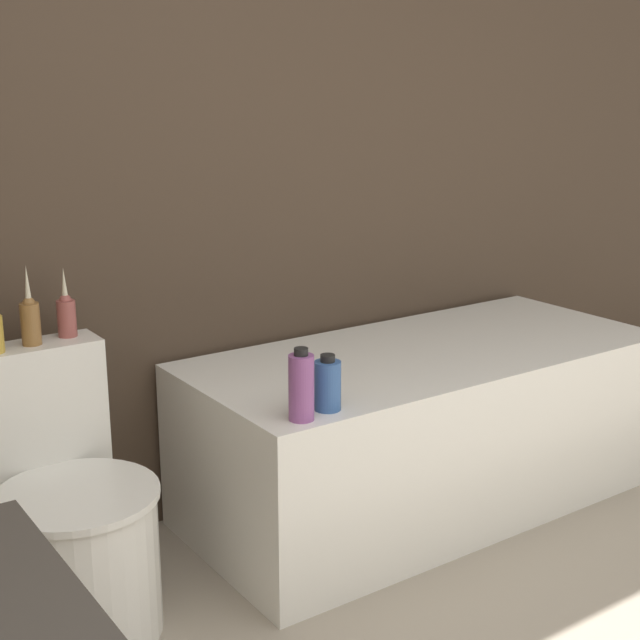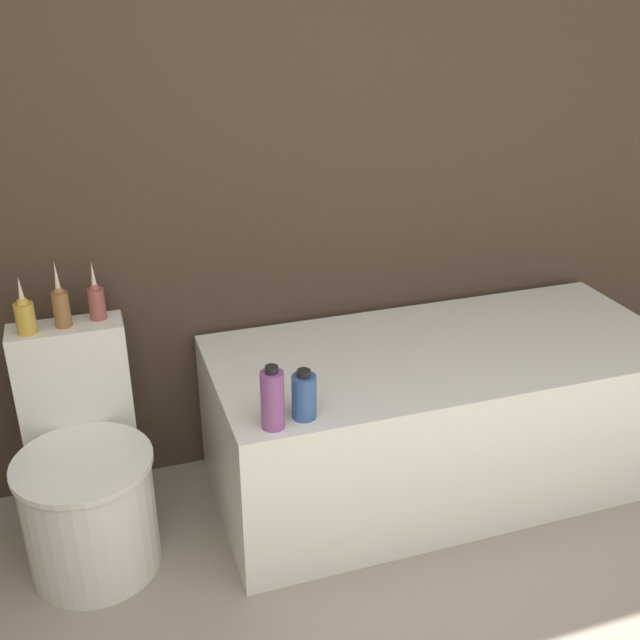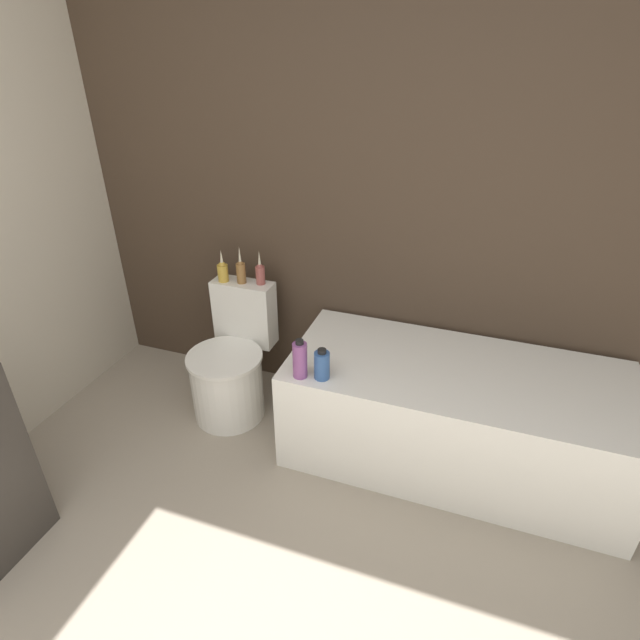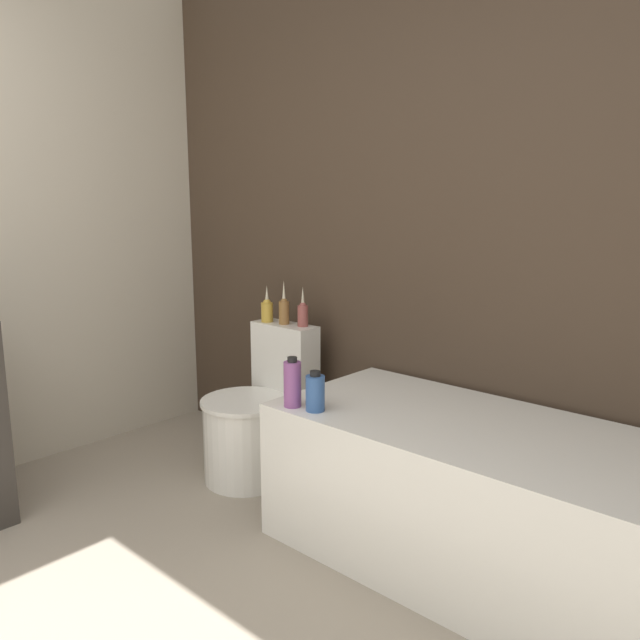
{
  "view_description": "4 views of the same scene",
  "coord_description": "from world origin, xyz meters",
  "px_view_note": "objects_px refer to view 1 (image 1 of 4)",
  "views": [
    {
      "loc": [
        -1.29,
        -0.21,
        1.45
      ],
      "look_at": [
        0.1,
        1.79,
        0.8
      ],
      "focal_mm": 50.0,
      "sensor_mm": 36.0,
      "label": 1
    },
    {
      "loc": [
        -0.5,
        -0.14,
        1.79
      ],
      "look_at": [
        0.17,
        1.88,
        0.79
      ],
      "focal_mm": 42.0,
      "sensor_mm": 36.0,
      "label": 2
    },
    {
      "loc": [
        0.69,
        -0.13,
        1.98
      ],
      "look_at": [
        0.01,
        1.8,
        0.81
      ],
      "focal_mm": 28.0,
      "sensor_mm": 36.0,
      "label": 3
    },
    {
      "loc": [
        1.62,
        -0.01,
        1.38
      ],
      "look_at": [
        0.06,
        1.71,
        0.92
      ],
      "focal_mm": 35.0,
      "sensor_mm": 36.0,
      "label": 4
    }
  ],
  "objects_px": {
    "vase_silver": "(30,318)",
    "shampoo_bottle_short": "(328,385)",
    "shampoo_bottle_tall": "(301,387)",
    "toilet": "(71,527)",
    "vase_bronze": "(66,313)",
    "bathtub": "(425,425)"
  },
  "relations": [
    {
      "from": "bathtub",
      "to": "shampoo_bottle_short",
      "type": "relative_size",
      "value": 10.48
    },
    {
      "from": "bathtub",
      "to": "vase_silver",
      "type": "distance_m",
      "value": 1.4
    },
    {
      "from": "vase_bronze",
      "to": "vase_silver",
      "type": "bearing_deg",
      "value": -167.65
    },
    {
      "from": "bathtub",
      "to": "shampoo_bottle_tall",
      "type": "bearing_deg",
      "value": -157.17
    },
    {
      "from": "shampoo_bottle_tall",
      "to": "shampoo_bottle_short",
      "type": "bearing_deg",
      "value": 12.22
    },
    {
      "from": "bathtub",
      "to": "shampoo_bottle_short",
      "type": "bearing_deg",
      "value": -155.54
    },
    {
      "from": "toilet",
      "to": "vase_bronze",
      "type": "relative_size",
      "value": 3.75
    },
    {
      "from": "toilet",
      "to": "vase_silver",
      "type": "bearing_deg",
      "value": 90.0
    },
    {
      "from": "toilet",
      "to": "bathtub",
      "type": "bearing_deg",
      "value": 0.48
    },
    {
      "from": "vase_bronze",
      "to": "shampoo_bottle_tall",
      "type": "relative_size",
      "value": 0.99
    },
    {
      "from": "toilet",
      "to": "shampoo_bottle_short",
      "type": "bearing_deg",
      "value": -22.27
    },
    {
      "from": "toilet",
      "to": "vase_silver",
      "type": "distance_m",
      "value": 0.58
    },
    {
      "from": "bathtub",
      "to": "toilet",
      "type": "height_order",
      "value": "toilet"
    },
    {
      "from": "vase_silver",
      "to": "shampoo_bottle_tall",
      "type": "bearing_deg",
      "value": -42.23
    },
    {
      "from": "toilet",
      "to": "shampoo_bottle_tall",
      "type": "relative_size",
      "value": 3.71
    },
    {
      "from": "bathtub",
      "to": "toilet",
      "type": "xyz_separation_m",
      "value": [
        -1.27,
        -0.01,
        -0.0
      ]
    },
    {
      "from": "bathtub",
      "to": "vase_bronze",
      "type": "height_order",
      "value": "vase_bronze"
    },
    {
      "from": "vase_silver",
      "to": "shampoo_bottle_short",
      "type": "height_order",
      "value": "vase_silver"
    },
    {
      "from": "vase_silver",
      "to": "shampoo_bottle_tall",
      "type": "xyz_separation_m",
      "value": [
        0.56,
        -0.5,
        -0.16
      ]
    },
    {
      "from": "vase_silver",
      "to": "shampoo_bottle_tall",
      "type": "distance_m",
      "value": 0.77
    },
    {
      "from": "vase_bronze",
      "to": "shampoo_bottle_short",
      "type": "bearing_deg",
      "value": -42.71
    },
    {
      "from": "vase_silver",
      "to": "shampoo_bottle_tall",
      "type": "relative_size",
      "value": 1.1
    }
  ]
}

